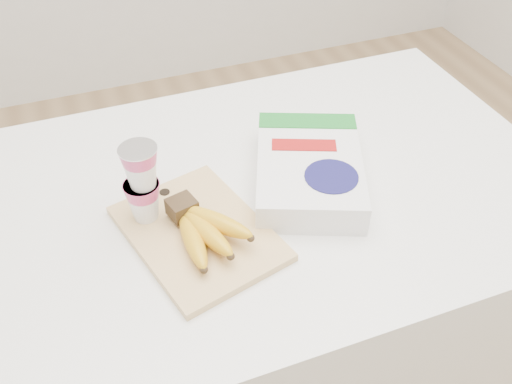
# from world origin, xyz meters

# --- Properties ---
(table) EXTENTS (1.18, 0.78, 0.88)m
(table) POSITION_xyz_m (0.00, 0.00, 0.44)
(table) COLOR white
(table) RESTS_ON ground
(cutting_board) EXTENTS (0.29, 0.35, 0.02)m
(cutting_board) POSITION_xyz_m (-0.18, -0.09, 0.89)
(cutting_board) COLOR #E9C67F
(cutting_board) RESTS_ON table
(bananas) EXTENTS (0.13, 0.18, 0.06)m
(bananas) POSITION_xyz_m (-0.18, -0.11, 0.92)
(bananas) COLOR #382816
(bananas) RESTS_ON cutting_board
(yogurt_stack) EXTENTS (0.07, 0.07, 0.16)m
(yogurt_stack) POSITION_xyz_m (-0.26, -0.02, 0.98)
(yogurt_stack) COLOR white
(yogurt_stack) RESTS_ON cutting_board
(cereal_box) EXTENTS (0.30, 0.35, 0.07)m
(cereal_box) POSITION_xyz_m (0.07, -0.02, 0.91)
(cereal_box) COLOR white
(cereal_box) RESTS_ON table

